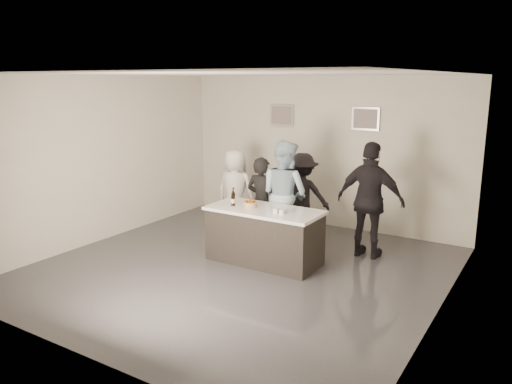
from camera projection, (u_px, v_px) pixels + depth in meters
floor at (239, 269)px, 7.87m from camera, size 6.00×6.00×0.00m
ceiling at (238, 74)px, 7.21m from camera, size 6.00×6.00×0.00m
wall_back at (321, 152)px, 10.03m from camera, size 6.00×0.04×3.00m
wall_front at (74, 223)px, 5.06m from camera, size 6.00×0.04×3.00m
wall_left at (102, 159)px, 9.08m from camera, size 0.04×6.00×3.00m
wall_right at (446, 200)px, 6.00m from camera, size 0.04×6.00×3.00m
picture_left at (282, 115)px, 10.31m from camera, size 0.54×0.04×0.44m
picture_right at (366, 119)px, 9.39m from camera, size 0.54×0.04×0.44m
bar_counter at (264, 236)px, 8.08m from camera, size 1.86×0.86×0.90m
cake at (250, 205)px, 8.08m from camera, size 0.22×0.22×0.07m
beer_bottle_a at (233, 195)px, 8.35m from camera, size 0.07×0.07×0.26m
beer_bottle_b at (233, 198)px, 8.13m from camera, size 0.07×0.07×0.26m
tumbler_cluster at (280, 211)px, 7.71m from camera, size 0.19×0.19×0.08m
candles at (234, 210)px, 7.87m from camera, size 0.24×0.08×0.01m
person_main_black at (261, 202)px, 8.85m from camera, size 0.59×0.39×1.60m
person_main_blue at (284, 194)px, 8.73m from camera, size 1.08×0.93×1.91m
person_guest_left at (235, 190)px, 9.73m from camera, size 0.82×0.57×1.61m
person_guest_right at (370, 200)px, 8.22m from camera, size 1.15×0.49×1.95m
person_guest_back at (302, 195)px, 9.35m from camera, size 1.17×0.92×1.60m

